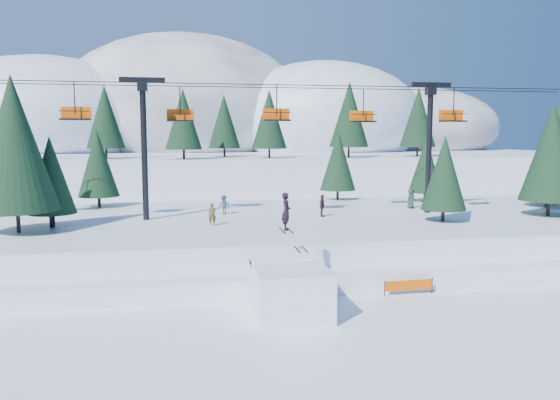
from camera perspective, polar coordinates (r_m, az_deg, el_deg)
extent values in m
plane|color=white|center=(25.09, 5.07, -13.46)|extent=(160.00, 160.00, 0.00)
cube|color=white|center=(41.84, -1.34, -3.43)|extent=(70.00, 22.00, 2.50)
cube|color=white|center=(32.36, 1.37, -7.75)|extent=(70.00, 6.00, 1.10)
cube|color=white|center=(91.10, -6.10, 3.17)|extent=(110.00, 60.00, 6.00)
ellipsoid|color=white|center=(97.23, -23.20, 7.87)|extent=(36.00, 32.40, 19.80)
ellipsoid|color=#605B59|center=(100.82, -10.02, 9.29)|extent=(44.00, 39.60, 26.40)
ellipsoid|color=white|center=(95.86, 4.66, 8.40)|extent=(34.00, 30.60, 19.72)
ellipsoid|color=#605B59|center=(108.17, 14.22, 7.34)|extent=(30.00, 27.00, 15.00)
cylinder|color=black|center=(62.37, -10.01, 4.73)|extent=(0.26, 0.26, 1.10)
cone|color=#1C3E24|center=(62.36, -10.08, 8.35)|extent=(4.10, 4.10, 6.77)
cylinder|color=black|center=(64.82, -1.13, 4.91)|extent=(0.26, 0.26, 1.12)
cone|color=#1C3E24|center=(64.81, -1.14, 8.45)|extent=(4.16, 4.16, 6.87)
cylinder|color=black|center=(66.96, 7.19, 4.99)|extent=(0.26, 0.26, 1.27)
cone|color=#1C3E24|center=(66.98, 7.25, 8.88)|extent=(4.73, 4.73, 7.83)
cylinder|color=black|center=(66.29, -17.68, 4.66)|extent=(0.26, 0.26, 1.17)
cone|color=#1C3E24|center=(66.29, -17.82, 8.29)|extent=(4.36, 4.36, 7.21)
cylinder|color=black|center=(72.08, 14.14, 4.94)|extent=(0.26, 0.26, 1.21)
cone|color=#1C3E24|center=(72.08, 14.24, 8.37)|extent=(4.50, 4.50, 7.44)
cylinder|color=black|center=(67.78, -25.27, 4.25)|extent=(0.26, 0.26, 0.89)
cone|color=#1C3E24|center=(67.75, -25.41, 6.92)|extent=(3.29, 3.29, 5.44)
cylinder|color=black|center=(68.88, -5.82, 4.97)|extent=(0.26, 0.26, 1.08)
cone|color=#1C3E24|center=(68.87, -5.86, 8.18)|extent=(4.01, 4.01, 6.64)
cube|color=white|center=(26.84, 1.07, -9.41)|extent=(3.49, 4.31, 2.36)
cube|color=white|center=(28.29, 0.35, -5.99)|extent=(3.49, 1.51, 0.84)
imported|color=black|center=(27.63, 0.65, -1.21)|extent=(0.58, 0.77, 1.92)
cube|color=black|center=(27.75, 0.24, -3.21)|extent=(0.11, 1.65, 0.03)
cube|color=black|center=(27.82, 1.05, -3.19)|extent=(0.11, 1.65, 0.03)
cylinder|color=black|center=(40.82, -14.00, 4.94)|extent=(0.44, 0.44, 10.00)
cube|color=black|center=(41.00, -14.20, 12.08)|extent=(3.20, 0.35, 0.35)
cube|color=black|center=(40.96, -14.18, 11.46)|extent=(0.70, 0.70, 0.70)
cylinder|color=black|center=(45.03, 15.29, 5.06)|extent=(0.44, 0.44, 10.00)
cube|color=black|center=(45.18, 15.50, 11.53)|extent=(3.20, 0.35, 0.35)
cube|color=black|center=(45.15, 15.48, 10.96)|extent=(0.70, 0.70, 0.70)
cylinder|color=black|center=(40.52, 1.74, 11.92)|extent=(46.00, 0.06, 0.06)
cylinder|color=black|center=(42.86, 1.07, 11.64)|extent=(46.00, 0.06, 0.06)
cylinder|color=black|center=(40.25, -20.68, 9.96)|extent=(0.08, 0.08, 2.20)
cube|color=black|center=(40.18, -20.59, 7.90)|extent=(2.00, 0.75, 0.12)
cube|color=#DF5405|center=(40.57, -20.52, 8.52)|extent=(2.00, 0.10, 0.85)
cylinder|color=black|center=(39.86, -20.72, 8.70)|extent=(2.00, 0.06, 0.06)
cylinder|color=black|center=(41.99, -10.41, 10.13)|extent=(0.08, 0.08, 2.20)
cube|color=black|center=(41.93, -10.37, 8.15)|extent=(2.00, 0.75, 0.12)
cube|color=#DF5405|center=(42.32, -10.38, 8.75)|extent=(2.00, 0.10, 0.85)
cylinder|color=black|center=(41.59, -10.39, 8.92)|extent=(2.00, 0.06, 0.06)
cylinder|color=black|center=(40.16, -0.34, 10.40)|extent=(0.08, 0.08, 2.20)
cube|color=black|center=(40.10, -0.34, 8.33)|extent=(2.00, 0.75, 0.12)
cube|color=#DF5405|center=(40.49, -0.43, 8.95)|extent=(2.00, 0.10, 0.85)
cylinder|color=black|center=(39.77, -0.25, 9.13)|extent=(2.00, 0.06, 0.06)
cylinder|color=black|center=(44.30, 8.71, 9.98)|extent=(0.08, 0.08, 2.20)
cube|color=black|center=(44.24, 8.67, 8.11)|extent=(2.00, 0.75, 0.12)
cube|color=#DF5405|center=(44.61, 8.53, 8.67)|extent=(2.00, 0.10, 0.85)
cylinder|color=black|center=(43.92, 8.83, 8.83)|extent=(2.00, 0.06, 0.06)
cylinder|color=black|center=(44.61, 17.70, 9.72)|extent=(0.08, 0.08, 2.20)
cube|color=black|center=(44.55, 17.63, 7.86)|extent=(2.00, 0.75, 0.12)
cube|color=#DF5405|center=(44.90, 17.43, 8.43)|extent=(2.00, 0.10, 0.85)
cylinder|color=black|center=(44.26, 17.87, 8.57)|extent=(2.00, 0.06, 0.06)
cylinder|color=black|center=(38.56, -25.67, -2.05)|extent=(0.26, 0.26, 1.40)
cone|color=#1C3E24|center=(38.17, -26.06, 5.37)|extent=(5.18, 5.18, 8.57)
cylinder|color=black|center=(46.75, 26.22, -0.76)|extent=(0.26, 0.26, 1.20)
cone|color=#1C3E24|center=(46.43, 26.50, 4.47)|extent=(4.44, 4.44, 7.35)
cylinder|color=black|center=(52.60, 26.10, -0.04)|extent=(0.26, 0.26, 1.12)
cone|color=#1C3E24|center=(52.33, 26.33, 4.30)|extent=(4.14, 4.14, 6.85)
cylinder|color=black|center=(55.42, 26.79, 0.34)|extent=(0.26, 0.26, 1.30)
cone|color=#1C3E24|center=(55.15, 27.04, 5.14)|extent=(4.83, 4.83, 7.99)
cylinder|color=black|center=(52.95, 14.89, 0.32)|extent=(0.26, 0.26, 0.84)
cone|color=#1C3E24|center=(52.70, 14.99, 3.57)|extent=(3.13, 3.13, 5.17)
cylinder|color=black|center=(49.61, -18.36, -0.16)|extent=(0.26, 0.26, 0.94)
cone|color=#1C3E24|center=(49.33, -18.51, 3.70)|extent=(3.48, 3.48, 5.76)
cylinder|color=black|center=(53.05, 6.03, 0.57)|extent=(0.26, 0.26, 0.92)
cone|color=#1C3E24|center=(52.80, 6.08, 4.13)|extent=(3.43, 3.43, 5.68)
cylinder|color=black|center=(40.35, -22.63, -1.92)|extent=(0.26, 0.26, 0.86)
cone|color=#1C3E24|center=(40.03, -22.83, 2.44)|extent=(3.20, 3.20, 5.30)
cylinder|color=black|center=(40.98, 16.65, -1.55)|extent=(0.26, 0.26, 0.86)
cone|color=#1C3E24|center=(40.66, 16.80, 2.74)|extent=(3.20, 3.20, 5.29)
imported|color=#253A44|center=(42.97, -5.88, -0.48)|extent=(1.13, 1.05, 1.53)
imported|color=#492925|center=(41.58, 4.42, -0.59)|extent=(0.83, 1.07, 1.70)
imported|color=#4B441B|center=(37.69, -7.08, -1.50)|extent=(0.59, 0.42, 1.54)
imported|color=#253F2E|center=(47.48, 13.53, 0.15)|extent=(0.98, 0.84, 1.69)
imported|color=#2C2038|center=(39.80, -22.60, -1.44)|extent=(0.64, 0.82, 1.68)
cylinder|color=black|center=(30.31, 10.88, -9.08)|extent=(0.06, 0.06, 0.90)
cylinder|color=black|center=(31.50, 15.61, -8.59)|extent=(0.06, 0.06, 0.90)
cube|color=#DF5405|center=(30.85, 13.30, -8.66)|extent=(2.80, 0.17, 0.55)
cylinder|color=black|center=(33.49, 15.21, -7.66)|extent=(0.06, 0.06, 0.90)
cylinder|color=black|center=(33.79, 20.00, -7.71)|extent=(0.06, 0.06, 0.90)
cube|color=#DF5405|center=(33.59, 17.62, -7.53)|extent=(2.62, 1.07, 0.55)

